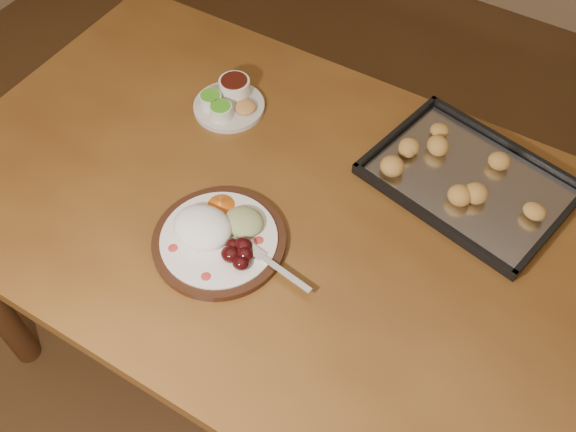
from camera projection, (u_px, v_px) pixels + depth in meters
The scene contains 5 objects.
ground at pixel (279, 356), 1.93m from camera, with size 4.00×4.00×0.00m, color #4F361B.
dining_table at pixel (287, 235), 1.39m from camera, with size 1.51×0.91×0.75m.
dinner_plate at pixel (218, 235), 1.25m from camera, with size 0.35×0.26×0.06m.
condiment_saucer at pixel (229, 101), 1.48m from camera, with size 0.16×0.16×0.06m.
baking_tray at pixel (469, 180), 1.35m from camera, with size 0.45×0.37×0.04m.
Camera 1 is at (0.45, -0.68, 1.80)m, focal length 40.00 mm.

